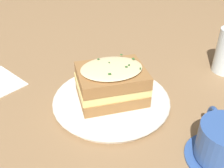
{
  "coord_description": "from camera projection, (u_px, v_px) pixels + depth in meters",
  "views": [
    {
      "loc": [
        0.21,
        -0.42,
        0.36
      ],
      "look_at": [
        0.02,
        0.0,
        0.05
      ],
      "focal_mm": 42.0,
      "sensor_mm": 36.0,
      "label": 1
    }
  ],
  "objects": [
    {
      "name": "teacup_with_saucer",
      "position": [
        224.0,
        144.0,
        0.43
      ],
      "size": [
        0.12,
        0.14,
        0.07
      ],
      "rotation": [
        0.0,
        0.0,
        2.03
      ],
      "color": "#33569E",
      "rests_on": "ground_plane"
    },
    {
      "name": "sandwich",
      "position": [
        112.0,
        82.0,
        0.55
      ],
      "size": [
        0.18,
        0.17,
        0.08
      ],
      "rotation": [
        0.0,
        0.0,
        0.69
      ],
      "color": "olive",
      "rests_on": "dinner_plate"
    },
    {
      "name": "ground_plane",
      "position": [
        103.0,
        101.0,
        0.59
      ],
      "size": [
        2.4,
        2.4,
        0.0
      ],
      "primitive_type": "plane",
      "color": "olive"
    },
    {
      "name": "dinner_plate",
      "position": [
        112.0,
        99.0,
        0.58
      ],
      "size": [
        0.26,
        0.26,
        0.02
      ],
      "color": "silver",
      "rests_on": "ground_plane"
    }
  ]
}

